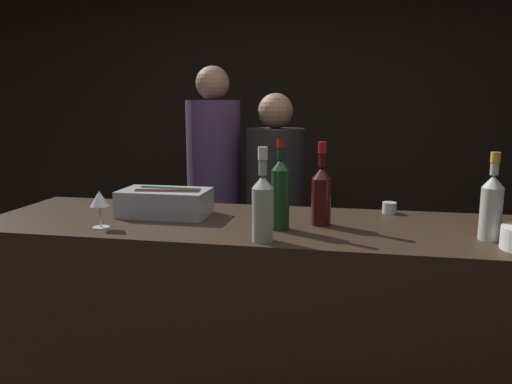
{
  "coord_description": "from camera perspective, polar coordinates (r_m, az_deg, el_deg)",
  "views": [
    {
      "loc": [
        0.4,
        -1.61,
        1.58
      ],
      "look_at": [
        0.0,
        0.38,
        1.21
      ],
      "focal_mm": 35.0,
      "sensor_mm": 36.0,
      "label": 1
    }
  ],
  "objects": [
    {
      "name": "candle_votive",
      "position": [
        2.3,
        15.0,
        -1.74
      ],
      "size": [
        0.06,
        0.06,
        0.05
      ],
      "color": "silver",
      "rests_on": "bar_counter"
    },
    {
      "name": "rose_wine_bottle",
      "position": [
        1.96,
        25.32,
        -1.28
      ],
      "size": [
        0.08,
        0.08,
        0.32
      ],
      "color": "#B2B7AD",
      "rests_on": "bar_counter"
    },
    {
      "name": "white_wine_bottle",
      "position": [
        1.75,
        0.77,
        -1.39
      ],
      "size": [
        0.08,
        0.08,
        0.34
      ],
      "color": "#9EA899",
      "rests_on": "bar_counter"
    },
    {
      "name": "person_in_hoodie",
      "position": [
        3.23,
        -4.8,
        0.08
      ],
      "size": [
        0.34,
        0.34,
        1.8
      ],
      "rotation": [
        0.0,
        0.0,
        -2.16
      ],
      "color": "black",
      "rests_on": "ground_plane"
    },
    {
      "name": "ice_bin_with_bottles",
      "position": [
        2.2,
        -10.25,
        -1.04
      ],
      "size": [
        0.38,
        0.22,
        0.12
      ],
      "color": "#9EA0A5",
      "rests_on": "bar_counter"
    },
    {
      "name": "red_wine_bottle_burgundy",
      "position": [
        1.91,
        2.8,
        0.02
      ],
      "size": [
        0.07,
        0.07,
        0.35
      ],
      "color": "#143319",
      "rests_on": "bar_counter"
    },
    {
      "name": "person_blond_tee",
      "position": [
        3.09,
        2.18,
        -2.35
      ],
      "size": [
        0.35,
        0.35,
        1.64
      ],
      "rotation": [
        0.0,
        0.0,
        2.92
      ],
      "color": "black",
      "rests_on": "ground_plane"
    },
    {
      "name": "wine_glass",
      "position": [
        2.04,
        -17.45,
        -0.91
      ],
      "size": [
        0.07,
        0.07,
        0.15
      ],
      "color": "silver",
      "rests_on": "bar_counter"
    },
    {
      "name": "bar_counter",
      "position": [
        2.25,
        -0.18,
        -17.1
      ],
      "size": [
        2.26,
        0.7,
        1.09
      ],
      "color": "#2D2116",
      "rests_on": "ground_plane"
    },
    {
      "name": "wall_back_chalkboard",
      "position": [
        4.06,
        5.65,
        7.61
      ],
      "size": [
        6.4,
        0.06,
        2.8
      ],
      "color": "black",
      "rests_on": "ground_plane"
    },
    {
      "name": "red_wine_bottle_tall",
      "position": [
        2.0,
        7.48,
        -0.04
      ],
      "size": [
        0.08,
        0.08,
        0.33
      ],
      "color": "#380F0F",
      "rests_on": "bar_counter"
    }
  ]
}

